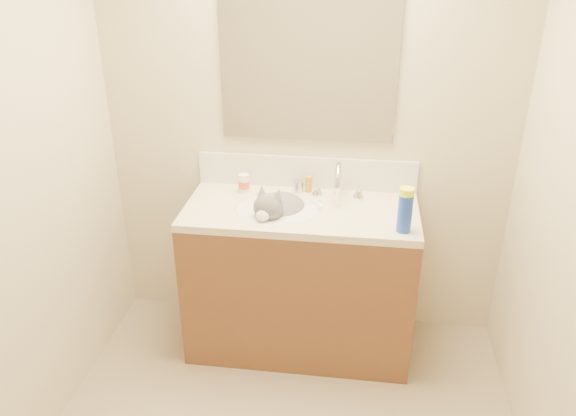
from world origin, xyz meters
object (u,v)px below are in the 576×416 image
(vanity_cabinet, at_px, (300,282))
(spray_can, at_px, (405,213))
(faucet, at_px, (338,184))
(amber_bottle, at_px, (309,184))
(basin, at_px, (277,221))
(silver_jar, at_px, (298,187))
(cat, at_px, (279,213))
(pill_bottle, at_px, (244,183))

(vanity_cabinet, height_order, spray_can, spray_can)
(faucet, xyz_separation_m, amber_bottle, (-0.16, 0.07, -0.04))
(faucet, distance_m, amber_bottle, 0.18)
(faucet, bearing_deg, vanity_cabinet, -142.71)
(basin, bearing_deg, vanity_cabinet, 14.04)
(faucet, bearing_deg, silver_jar, 163.84)
(spray_can, bearing_deg, amber_bottle, 141.34)
(faucet, height_order, amber_bottle, faucet)
(cat, bearing_deg, vanity_cabinet, 20.17)
(basin, bearing_deg, faucet, 29.12)
(pill_bottle, height_order, spray_can, spray_can)
(cat, bearing_deg, silver_jar, 86.87)
(vanity_cabinet, xyz_separation_m, basin, (-0.12, -0.03, 0.38))
(cat, bearing_deg, faucet, 43.23)
(basin, bearing_deg, silver_jar, 70.12)
(vanity_cabinet, bearing_deg, silver_jar, 100.45)
(faucet, height_order, silver_jar, faucet)
(amber_bottle, xyz_separation_m, spray_can, (0.49, -0.39, 0.05))
(basin, xyz_separation_m, amber_bottle, (0.14, 0.24, 0.12))
(basin, height_order, cat, cat)
(pill_bottle, bearing_deg, vanity_cabinet, -25.71)
(silver_jar, distance_m, spray_can, 0.67)
(vanity_cabinet, xyz_separation_m, silver_jar, (-0.04, 0.20, 0.48))
(basin, relative_size, cat, 1.06)
(vanity_cabinet, relative_size, spray_can, 6.41)
(vanity_cabinet, bearing_deg, spray_can, -19.83)
(basin, bearing_deg, cat, 74.69)
(pill_bottle, relative_size, amber_bottle, 1.13)
(silver_jar, distance_m, amber_bottle, 0.06)
(faucet, xyz_separation_m, pill_bottle, (-0.51, 0.02, -0.03))
(basin, bearing_deg, pill_bottle, 137.95)
(vanity_cabinet, xyz_separation_m, faucet, (0.18, 0.14, 0.54))
(faucet, distance_m, cat, 0.35)
(amber_bottle, bearing_deg, basin, -120.05)
(cat, distance_m, amber_bottle, 0.26)
(faucet, height_order, pill_bottle, faucet)
(vanity_cabinet, height_order, silver_jar, silver_jar)
(vanity_cabinet, height_order, amber_bottle, amber_bottle)
(pill_bottle, xyz_separation_m, silver_jar, (0.29, 0.04, -0.02))
(silver_jar, bearing_deg, vanity_cabinet, -79.55)
(vanity_cabinet, distance_m, pill_bottle, 0.62)
(silver_jar, bearing_deg, basin, -109.88)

